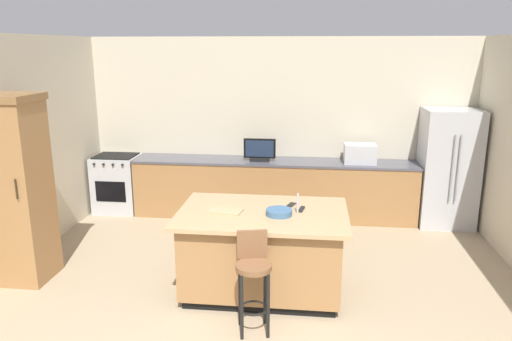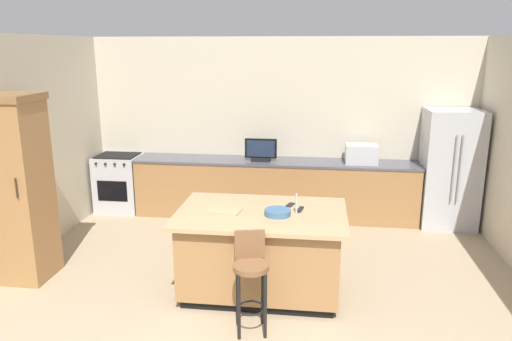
{
  "view_description": "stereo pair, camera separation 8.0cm",
  "coord_description": "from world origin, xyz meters",
  "px_view_note": "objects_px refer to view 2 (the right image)",
  "views": [
    {
      "loc": [
        0.52,
        -2.99,
        2.66
      ],
      "look_at": [
        -0.17,
        3.01,
        1.12
      ],
      "focal_mm": 34.15,
      "sensor_mm": 36.0,
      "label": 1
    },
    {
      "loc": [
        0.6,
        -2.98,
        2.66
      ],
      "look_at": [
        -0.17,
        3.01,
        1.12
      ],
      "focal_mm": 34.15,
      "sensor_mm": 36.0,
      "label": 2
    }
  ],
  "objects_px": {
    "microwave": "(361,154)",
    "fruit_bowl": "(278,212)",
    "range_oven": "(120,183)",
    "cell_phone": "(290,205)",
    "bar_stool_center": "(251,274)",
    "tv_remote": "(300,209)",
    "tv_monitor": "(261,151)",
    "cutting_board": "(224,211)",
    "kitchen_island": "(261,251)",
    "refrigerator": "(450,169)",
    "cabinet_tower": "(21,186)"
  },
  "relations": [
    {
      "from": "microwave",
      "to": "fruit_bowl",
      "type": "relative_size",
      "value": 1.72
    },
    {
      "from": "range_oven",
      "to": "cell_phone",
      "type": "relative_size",
      "value": 6.29
    },
    {
      "from": "microwave",
      "to": "range_oven",
      "type": "bearing_deg",
      "value": -179.98
    },
    {
      "from": "bar_stool_center",
      "to": "cell_phone",
      "type": "distance_m",
      "value": 1.14
    },
    {
      "from": "microwave",
      "to": "tv_remote",
      "type": "xyz_separation_m",
      "value": [
        -0.83,
        -2.37,
        -0.13
      ]
    },
    {
      "from": "range_oven",
      "to": "tv_monitor",
      "type": "xyz_separation_m",
      "value": [
        2.36,
        -0.05,
        0.62
      ]
    },
    {
      "from": "bar_stool_center",
      "to": "cutting_board",
      "type": "xyz_separation_m",
      "value": [
        -0.39,
        0.73,
        0.36
      ]
    },
    {
      "from": "kitchen_island",
      "to": "cell_phone",
      "type": "xyz_separation_m",
      "value": [
        0.3,
        0.27,
        0.46
      ]
    },
    {
      "from": "refrigerator",
      "to": "cutting_board",
      "type": "relative_size",
      "value": 5.12
    },
    {
      "from": "refrigerator",
      "to": "bar_stool_center",
      "type": "distance_m",
      "value": 4.12
    },
    {
      "from": "fruit_bowl",
      "to": "refrigerator",
      "type": "bearing_deg",
      "value": 46.69
    },
    {
      "from": "cabinet_tower",
      "to": "fruit_bowl",
      "type": "bearing_deg",
      "value": -1.62
    },
    {
      "from": "cell_phone",
      "to": "tv_monitor",
      "type": "bearing_deg",
      "value": 122.99
    },
    {
      "from": "fruit_bowl",
      "to": "cutting_board",
      "type": "bearing_deg",
      "value": 176.55
    },
    {
      "from": "kitchen_island",
      "to": "bar_stool_center",
      "type": "bearing_deg",
      "value": -90.54
    },
    {
      "from": "bar_stool_center",
      "to": "tv_remote",
      "type": "xyz_separation_m",
      "value": [
        0.42,
        0.88,
        0.36
      ]
    },
    {
      "from": "refrigerator",
      "to": "bar_stool_center",
      "type": "height_order",
      "value": "refrigerator"
    },
    {
      "from": "cutting_board",
      "to": "fruit_bowl",
      "type": "bearing_deg",
      "value": -3.45
    },
    {
      "from": "microwave",
      "to": "kitchen_island",
      "type": "bearing_deg",
      "value": -116.82
    },
    {
      "from": "range_oven",
      "to": "kitchen_island",
      "type": "bearing_deg",
      "value": -42.9
    },
    {
      "from": "kitchen_island",
      "to": "cabinet_tower",
      "type": "bearing_deg",
      "value": -179.93
    },
    {
      "from": "microwave",
      "to": "cutting_board",
      "type": "distance_m",
      "value": 3.01
    },
    {
      "from": "cell_phone",
      "to": "tv_remote",
      "type": "xyz_separation_m",
      "value": [
        0.12,
        -0.16,
        0.01
      ]
    },
    {
      "from": "kitchen_island",
      "to": "tv_monitor",
      "type": "bearing_deg",
      "value": 96.87
    },
    {
      "from": "refrigerator",
      "to": "range_oven",
      "type": "distance_m",
      "value": 5.23
    },
    {
      "from": "range_oven",
      "to": "tv_remote",
      "type": "distance_m",
      "value": 3.9
    },
    {
      "from": "kitchen_island",
      "to": "cabinet_tower",
      "type": "height_order",
      "value": "cabinet_tower"
    },
    {
      "from": "fruit_bowl",
      "to": "tv_remote",
      "type": "bearing_deg",
      "value": 39.41
    },
    {
      "from": "microwave",
      "to": "cutting_board",
      "type": "relative_size",
      "value": 1.39
    },
    {
      "from": "refrigerator",
      "to": "tv_remote",
      "type": "xyz_separation_m",
      "value": [
        -2.14,
        -2.33,
        0.06
      ]
    },
    {
      "from": "kitchen_island",
      "to": "microwave",
      "type": "distance_m",
      "value": 2.83
    },
    {
      "from": "tv_remote",
      "to": "bar_stool_center",
      "type": "bearing_deg",
      "value": -104.76
    },
    {
      "from": "cabinet_tower",
      "to": "cutting_board",
      "type": "height_order",
      "value": "cabinet_tower"
    },
    {
      "from": "cabinet_tower",
      "to": "tv_monitor",
      "type": "distance_m",
      "value": 3.46
    },
    {
      "from": "kitchen_island",
      "to": "range_oven",
      "type": "height_order",
      "value": "range_oven"
    },
    {
      "from": "bar_stool_center",
      "to": "fruit_bowl",
      "type": "height_order",
      "value": "fruit_bowl"
    },
    {
      "from": "tv_remote",
      "to": "cutting_board",
      "type": "xyz_separation_m",
      "value": [
        -0.81,
        -0.16,
        -0.0
      ]
    },
    {
      "from": "refrigerator",
      "to": "tv_monitor",
      "type": "bearing_deg",
      "value": -179.78
    },
    {
      "from": "range_oven",
      "to": "fruit_bowl",
      "type": "xyz_separation_m",
      "value": [
        2.84,
        -2.55,
        0.49
      ]
    },
    {
      "from": "kitchen_island",
      "to": "tv_remote",
      "type": "xyz_separation_m",
      "value": [
        0.41,
        0.1,
        0.47
      ]
    },
    {
      "from": "cabinet_tower",
      "to": "microwave",
      "type": "distance_m",
      "value": 4.71
    },
    {
      "from": "microwave",
      "to": "cutting_board",
      "type": "height_order",
      "value": "microwave"
    },
    {
      "from": "bar_stool_center",
      "to": "microwave",
      "type": "bearing_deg",
      "value": 56.37
    },
    {
      "from": "refrigerator",
      "to": "fruit_bowl",
      "type": "relative_size",
      "value": 6.35
    },
    {
      "from": "tv_monitor",
      "to": "tv_remote",
      "type": "bearing_deg",
      "value": -73.03
    },
    {
      "from": "fruit_bowl",
      "to": "tv_remote",
      "type": "relative_size",
      "value": 1.64
    },
    {
      "from": "microwave",
      "to": "cutting_board",
      "type": "bearing_deg",
      "value": -123.11
    },
    {
      "from": "bar_stool_center",
      "to": "cell_phone",
      "type": "height_order",
      "value": "bar_stool_center"
    },
    {
      "from": "refrigerator",
      "to": "cabinet_tower",
      "type": "bearing_deg",
      "value": -155.41
    },
    {
      "from": "range_oven",
      "to": "tv_monitor",
      "type": "distance_m",
      "value": 2.44
    }
  ]
}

